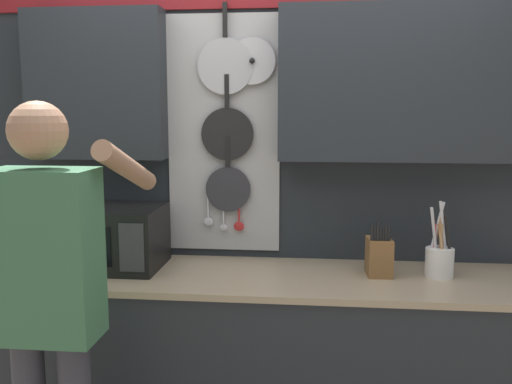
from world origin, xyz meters
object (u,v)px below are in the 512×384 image
Objects in this scene: microwave at (108,237)px; knife_block at (379,256)px; utensil_crock at (439,259)px; person at (48,289)px.

knife_block is (1.30, 0.00, -0.06)m from microwave.
utensil_crock is (1.57, 0.00, -0.07)m from microwave.
utensil_crock reaches higher than microwave.
microwave is 1.57m from utensil_crock.
knife_block is 1.45m from person.
microwave is at bearing 91.97° from person.
person is at bearing -156.27° from utensil_crock.
person is at bearing -151.99° from knife_block.
microwave is 2.04× the size of knife_block.
utensil_crock is (0.27, 0.00, -0.01)m from knife_block.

